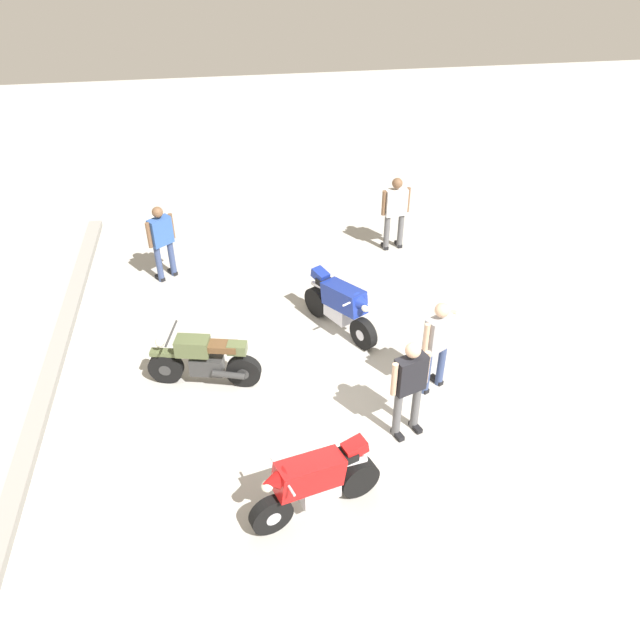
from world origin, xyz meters
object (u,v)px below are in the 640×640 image
at_px(motorcycle_blue_sportbike, 341,304).
at_px(person_in_gray_shirt, 438,341).
at_px(person_in_blue_shirt, 162,239).
at_px(person_in_black_shirt, 410,383).
at_px(motorcycle_olive_vintage, 204,361).
at_px(motorcycle_red_sportbike, 315,482).
at_px(person_in_white_shirt, 395,209).

relative_size(motorcycle_blue_sportbike, person_in_gray_shirt, 1.02).
bearing_deg(person_in_gray_shirt, person_in_blue_shirt, 18.58).
bearing_deg(person_in_black_shirt, motorcycle_olive_vintage, -137.20).
bearing_deg(motorcycle_olive_vintage, motorcycle_blue_sportbike, -142.96).
distance_m(motorcycle_red_sportbike, person_in_blue_shirt, 6.91).
distance_m(motorcycle_blue_sportbike, person_in_gray_shirt, 2.30).
distance_m(person_in_blue_shirt, person_in_black_shirt, 6.52).
relative_size(person_in_blue_shirt, person_in_gray_shirt, 0.96).
height_order(motorcycle_olive_vintage, person_in_white_shirt, person_in_white_shirt).
distance_m(motorcycle_blue_sportbike, person_in_blue_shirt, 4.17).
distance_m(motorcycle_blue_sportbike, motorcycle_olive_vintage, 2.81).
bearing_deg(person_in_blue_shirt, person_in_black_shirt, 179.16).
xyz_separation_m(motorcycle_blue_sportbike, person_in_blue_shirt, (2.40, 3.39, 0.37)).
bearing_deg(motorcycle_olive_vintage, person_in_gray_shirt, -177.87).
distance_m(motorcycle_red_sportbike, person_in_white_shirt, 7.61).
height_order(motorcycle_olive_vintage, person_in_gray_shirt, person_in_gray_shirt).
distance_m(motorcycle_red_sportbike, person_in_gray_shirt, 3.25).
height_order(person_in_gray_shirt, person_in_black_shirt, person_in_black_shirt).
bearing_deg(motorcycle_red_sportbike, person_in_white_shirt, -131.61).
relative_size(motorcycle_olive_vintage, person_in_blue_shirt, 1.15).
distance_m(motorcycle_red_sportbike, person_in_black_shirt, 2.12).
distance_m(motorcycle_blue_sportbike, person_in_white_shirt, 3.47).
bearing_deg(motorcycle_red_sportbike, person_in_black_shirt, -161.04).
bearing_deg(person_in_black_shirt, person_in_gray_shirt, 122.12).
bearing_deg(person_in_gray_shirt, motorcycle_red_sportbike, 104.63).
height_order(person_in_blue_shirt, person_in_black_shirt, person_in_black_shirt).
distance_m(person_in_gray_shirt, person_in_black_shirt, 1.16).
xyz_separation_m(motorcycle_blue_sportbike, person_in_white_shirt, (2.97, -1.75, 0.41)).
distance_m(motorcycle_olive_vintage, person_in_blue_shirt, 3.71).
bearing_deg(motorcycle_red_sportbike, motorcycle_blue_sportbike, -124.38).
bearing_deg(person_in_blue_shirt, person_in_white_shirt, -121.92).
distance_m(motorcycle_olive_vintage, person_in_white_shirt, 6.00).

